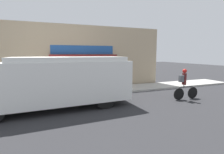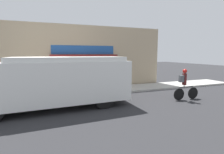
% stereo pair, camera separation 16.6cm
% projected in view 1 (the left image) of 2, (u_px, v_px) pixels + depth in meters
% --- Properties ---
extents(ground_plane, '(70.00, 70.00, 0.00)m').
position_uv_depth(ground_plane, '(44.00, 101.00, 9.17)').
color(ground_plane, '#2B2B2D').
extents(sidewalk, '(28.00, 2.11, 0.12)m').
position_uv_depth(sidewalk, '(44.00, 95.00, 10.14)').
color(sidewalk, '#ADAAA3').
rests_on(sidewalk, ground_plane).
extents(storefront, '(17.24, 0.78, 4.38)m').
position_uv_depth(storefront, '(43.00, 58.00, 11.08)').
color(storefront, tan).
rests_on(storefront, ground_plane).
extents(school_bus, '(7.00, 2.71, 2.31)m').
position_uv_depth(school_bus, '(60.00, 81.00, 7.85)').
color(school_bus, white).
rests_on(school_bus, ground_plane).
extents(cyclist, '(1.57, 0.22, 1.66)m').
position_uv_depth(cyclist, '(185.00, 84.00, 9.34)').
color(cyclist, black).
rests_on(cyclist, ground_plane).
extents(trash_bin, '(0.60, 0.60, 0.91)m').
position_uv_depth(trash_bin, '(97.00, 82.00, 11.84)').
color(trash_bin, slate).
rests_on(trash_bin, sidewalk).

